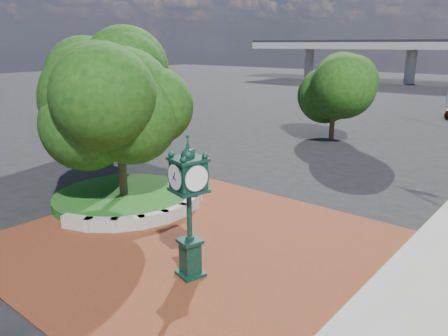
% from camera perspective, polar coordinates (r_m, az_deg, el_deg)
% --- Properties ---
extents(ground, '(200.00, 200.00, 0.00)m').
position_cam_1_polar(ground, '(16.47, -2.03, -8.34)').
color(ground, black).
rests_on(ground, ground).
extents(plaza, '(12.00, 12.00, 0.04)m').
position_cam_1_polar(plaza, '(15.80, -4.48, -9.40)').
color(plaza, brown).
rests_on(plaza, ground).
extents(planter_wall, '(2.96, 6.77, 0.54)m').
position_cam_1_polar(planter_wall, '(18.15, -8.46, -5.24)').
color(planter_wall, '#9E9B93').
rests_on(planter_wall, ground).
extents(grass_bed, '(6.10, 6.10, 0.40)m').
position_cam_1_polar(grass_bed, '(19.85, -12.89, -3.82)').
color(grass_bed, '#184814').
rests_on(grass_bed, ground).
extents(tree_planter, '(5.20, 5.20, 6.33)m').
position_cam_1_polar(tree_planter, '(18.98, -13.54, 6.26)').
color(tree_planter, '#38281C').
rests_on(tree_planter, ground).
extents(tree_northwest, '(5.60, 5.60, 6.93)m').
position_cam_1_polar(tree_northwest, '(28.27, -15.33, 9.99)').
color(tree_northwest, '#38281C').
rests_on(tree_northwest, ground).
extents(tree_street, '(4.40, 4.40, 5.45)m').
position_cam_1_polar(tree_street, '(32.56, 14.18, 9.20)').
color(tree_street, '#38281C').
rests_on(tree_street, ground).
extents(post_clock, '(1.06, 1.06, 4.29)m').
position_cam_1_polar(post_clock, '(12.62, -4.58, -4.57)').
color(post_clock, black).
rests_on(post_clock, ground).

